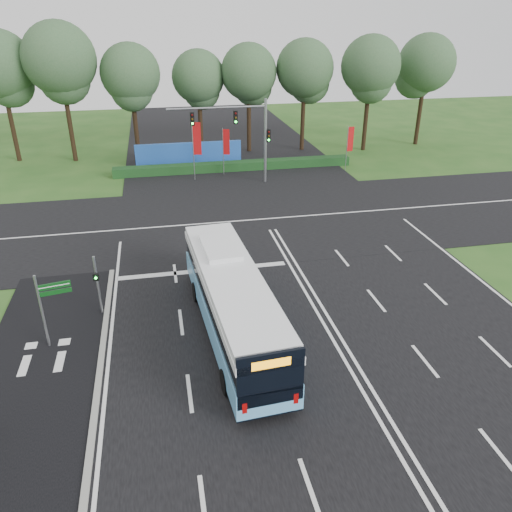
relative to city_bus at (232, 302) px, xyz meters
The scene contains 15 objects.
ground 4.84m from the city_bus, 17.81° to the left, with size 120.00×120.00×0.00m, color #26521B.
road_main 4.83m from the city_bus, 17.81° to the left, with size 20.00×120.00×0.04m, color black.
road_cross 14.16m from the city_bus, 72.15° to the left, with size 120.00×14.00×0.05m, color black.
bike_path 8.52m from the city_bus, 168.84° to the right, with size 5.00×18.00×0.06m, color black.
kerb_strip 6.23m from the city_bus, 164.41° to the right, with size 0.25×18.00×0.12m, color gray.
city_bus is the anchor object (origin of this frame).
pedestrian_signal 6.69m from the city_bus, 154.08° to the left, with size 0.27×0.40×3.11m.
street_sign 7.84m from the city_bus, behind, with size 1.37×0.34×3.56m.
banner_flag_left 23.62m from the city_bus, 88.43° to the left, with size 0.73×0.26×5.12m.
banner_flag_mid 24.92m from the city_bus, 82.31° to the left, with size 0.60×0.23×4.18m.
banner_flag_right 27.81m from the city_bus, 58.48° to the left, with size 0.61×0.10×4.12m.
traffic_light_gantry 22.54m from the city_bus, 78.34° to the left, with size 8.41×0.28×7.00m.
hedge 26.27m from the city_bus, 80.55° to the left, with size 22.00×1.20×0.80m, color #143817.
blue_hoarding 28.39m from the city_bus, 89.38° to the left, with size 10.00×0.30×2.20m, color #2052AE.
eucalyptus_row 33.28m from the city_bus, 84.20° to the left, with size 47.90×8.78×12.75m.
Camera 1 is at (-7.06, -20.17, 13.29)m, focal length 35.00 mm.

